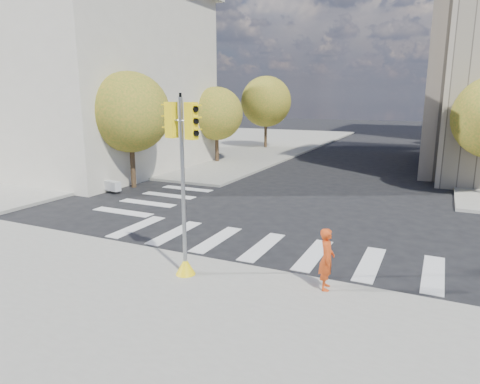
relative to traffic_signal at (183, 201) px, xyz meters
The scene contains 10 objects.
ground 5.95m from the traffic_signal, 78.70° to the left, with size 160.00×160.00×0.00m, color black.
sidewalk_far_left 36.71m from the traffic_signal, 121.09° to the left, with size 28.00×40.00×0.15m, color gray.
classical_building 23.54m from the traffic_signal, 144.74° to the left, with size 19.00×15.00×12.70m.
tree_lw_near 13.43m from the traffic_signal, 135.14° to the left, with size 4.40×4.40×6.41m.
tree_lw_mid 21.60m from the traffic_signal, 115.94° to the left, with size 4.00×4.00×5.77m.
tree_lw_far 30.94m from the traffic_signal, 107.79° to the left, with size 4.80×4.80×6.95m.
tree_re_far 40.33m from the traffic_signal, 77.72° to the left, with size 4.00×4.00×5.88m.
traffic_signal is the anchor object (origin of this frame).
photographer 4.13m from the traffic_signal, 11.51° to the left, with size 0.60×0.39×1.65m, color #C03E12.
planter_wall 14.58m from the traffic_signal, 145.58° to the left, with size 6.00×0.40×0.50m, color beige.
Camera 1 is at (5.17, -14.96, 5.10)m, focal length 32.00 mm.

